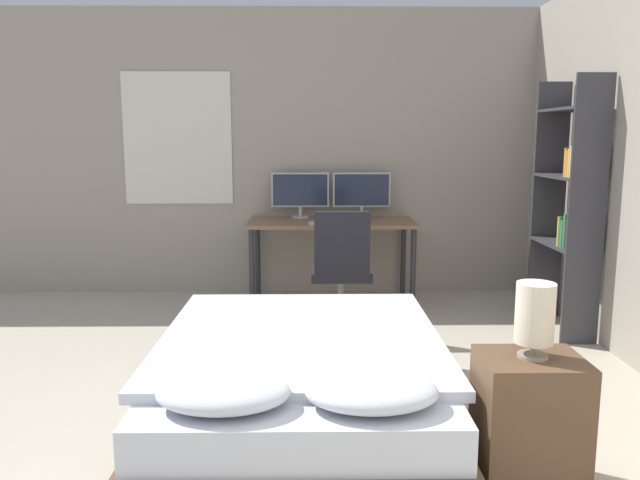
{
  "coord_description": "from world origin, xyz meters",
  "views": [
    {
      "loc": [
        -0.23,
        -1.72,
        1.51
      ],
      "look_at": [
        -0.17,
        2.86,
        0.75
      ],
      "focal_mm": 35.0,
      "sensor_mm": 36.0,
      "label": 1
    }
  ],
  "objects_px": {
    "bed": "(301,382)",
    "keyboard": "(333,223)",
    "nightstand": "(529,422)",
    "bookshelf": "(571,199)",
    "monitor_left": "(300,192)",
    "desk": "(332,230)",
    "monitor_right": "(362,192)",
    "computer_mouse": "(367,222)",
    "office_chair": "(341,281)",
    "bedside_lamp": "(535,315)"
  },
  "relations": [
    {
      "from": "bed",
      "to": "office_chair",
      "type": "bearing_deg",
      "value": 80.16
    },
    {
      "from": "bed",
      "to": "office_chair",
      "type": "height_order",
      "value": "office_chair"
    },
    {
      "from": "monitor_left",
      "to": "computer_mouse",
      "type": "xyz_separation_m",
      "value": [
        0.59,
        -0.48,
        -0.23
      ]
    },
    {
      "from": "monitor_left",
      "to": "keyboard",
      "type": "xyz_separation_m",
      "value": [
        0.29,
        -0.48,
        -0.24
      ]
    },
    {
      "from": "bed",
      "to": "computer_mouse",
      "type": "xyz_separation_m",
      "value": [
        0.54,
        2.28,
        0.53
      ]
    },
    {
      "from": "monitor_right",
      "to": "computer_mouse",
      "type": "relative_size",
      "value": 7.74
    },
    {
      "from": "desk",
      "to": "keyboard",
      "type": "height_order",
      "value": "keyboard"
    },
    {
      "from": "bed",
      "to": "keyboard",
      "type": "xyz_separation_m",
      "value": [
        0.24,
        2.28,
        0.52
      ]
    },
    {
      "from": "nightstand",
      "to": "office_chair",
      "type": "bearing_deg",
      "value": 107.09
    },
    {
      "from": "monitor_right",
      "to": "office_chair",
      "type": "xyz_separation_m",
      "value": [
        -0.24,
        -1.08,
        -0.61
      ]
    },
    {
      "from": "monitor_left",
      "to": "monitor_right",
      "type": "height_order",
      "value": "same"
    },
    {
      "from": "desk",
      "to": "office_chair",
      "type": "distance_m",
      "value": 0.88
    },
    {
      "from": "bedside_lamp",
      "to": "keyboard",
      "type": "xyz_separation_m",
      "value": [
        -0.75,
        2.88,
        -0.01
      ]
    },
    {
      "from": "monitor_left",
      "to": "computer_mouse",
      "type": "distance_m",
      "value": 0.79
    },
    {
      "from": "bedside_lamp",
      "to": "bookshelf",
      "type": "height_order",
      "value": "bookshelf"
    },
    {
      "from": "desk",
      "to": "monitor_left",
      "type": "xyz_separation_m",
      "value": [
        -0.29,
        0.24,
        0.33
      ]
    },
    {
      "from": "bed",
      "to": "monitor_right",
      "type": "distance_m",
      "value": 2.91
    },
    {
      "from": "bed",
      "to": "computer_mouse",
      "type": "height_order",
      "value": "computer_mouse"
    },
    {
      "from": "monitor_right",
      "to": "keyboard",
      "type": "bearing_deg",
      "value": -121.1
    },
    {
      "from": "bed",
      "to": "bookshelf",
      "type": "distance_m",
      "value": 2.68
    },
    {
      "from": "keyboard",
      "to": "bed",
      "type": "bearing_deg",
      "value": -96.06
    },
    {
      "from": "bed",
      "to": "bedside_lamp",
      "type": "distance_m",
      "value": 1.28
    },
    {
      "from": "bedside_lamp",
      "to": "computer_mouse",
      "type": "distance_m",
      "value": 2.92
    },
    {
      "from": "office_chair",
      "to": "bookshelf",
      "type": "xyz_separation_m",
      "value": [
        1.73,
        -0.12,
        0.66
      ]
    },
    {
      "from": "nightstand",
      "to": "bedside_lamp",
      "type": "bearing_deg",
      "value": 0.0
    },
    {
      "from": "monitor_right",
      "to": "computer_mouse",
      "type": "height_order",
      "value": "monitor_right"
    },
    {
      "from": "monitor_right",
      "to": "office_chair",
      "type": "relative_size",
      "value": 0.57
    },
    {
      "from": "office_chair",
      "to": "bedside_lamp",
      "type": "bearing_deg",
      "value": -72.91
    },
    {
      "from": "bed",
      "to": "keyboard",
      "type": "relative_size",
      "value": 4.67
    },
    {
      "from": "computer_mouse",
      "to": "nightstand",
      "type": "bearing_deg",
      "value": -81.07
    },
    {
      "from": "office_chair",
      "to": "keyboard",
      "type": "bearing_deg",
      "value": 94.75
    },
    {
      "from": "monitor_right",
      "to": "keyboard",
      "type": "distance_m",
      "value": 0.61
    },
    {
      "from": "monitor_left",
      "to": "keyboard",
      "type": "bearing_deg",
      "value": -58.9
    },
    {
      "from": "bedside_lamp",
      "to": "monitor_right",
      "type": "relative_size",
      "value": 0.6
    },
    {
      "from": "bedside_lamp",
      "to": "bookshelf",
      "type": "bearing_deg",
      "value": 64.58
    },
    {
      "from": "desk",
      "to": "monitor_left",
      "type": "bearing_deg",
      "value": 140.15
    },
    {
      "from": "monitor_left",
      "to": "bed",
      "type": "bearing_deg",
      "value": -88.99
    },
    {
      "from": "monitor_left",
      "to": "bookshelf",
      "type": "height_order",
      "value": "bookshelf"
    },
    {
      "from": "nightstand",
      "to": "bookshelf",
      "type": "height_order",
      "value": "bookshelf"
    },
    {
      "from": "nightstand",
      "to": "keyboard",
      "type": "relative_size",
      "value": 1.4
    },
    {
      "from": "nightstand",
      "to": "computer_mouse",
      "type": "bearing_deg",
      "value": 98.93
    },
    {
      "from": "monitor_right",
      "to": "monitor_left",
      "type": "bearing_deg",
      "value": 180.0
    },
    {
      "from": "bed",
      "to": "computer_mouse",
      "type": "relative_size",
      "value": 27.85
    },
    {
      "from": "bedside_lamp",
      "to": "keyboard",
      "type": "height_order",
      "value": "bedside_lamp"
    },
    {
      "from": "bed",
      "to": "computer_mouse",
      "type": "bearing_deg",
      "value": 76.65
    },
    {
      "from": "desk",
      "to": "bed",
      "type": "bearing_deg",
      "value": -95.49
    },
    {
      "from": "bed",
      "to": "monitor_left",
      "type": "relative_size",
      "value": 3.6
    },
    {
      "from": "keyboard",
      "to": "monitor_left",
      "type": "bearing_deg",
      "value": 121.1
    },
    {
      "from": "bed",
      "to": "bookshelf",
      "type": "xyz_separation_m",
      "value": [
        2.02,
        1.56,
        0.81
      ]
    },
    {
      "from": "office_chair",
      "to": "bookshelf",
      "type": "height_order",
      "value": "bookshelf"
    }
  ]
}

